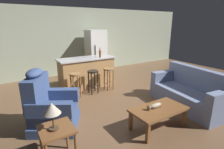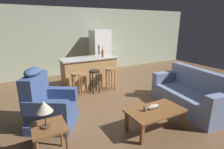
{
  "view_description": "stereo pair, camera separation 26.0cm",
  "coord_description": "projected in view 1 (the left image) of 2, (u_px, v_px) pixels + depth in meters",
  "views": [
    {
      "loc": [
        -2.21,
        -3.7,
        1.99
      ],
      "look_at": [
        0.05,
        -0.1,
        0.75
      ],
      "focal_mm": 28.0,
      "sensor_mm": 36.0,
      "label": 1
    },
    {
      "loc": [
        -1.98,
        -3.83,
        1.99
      ],
      "look_at": [
        0.05,
        -0.1,
        0.75
      ],
      "focal_mm": 28.0,
      "sensor_mm": 36.0,
      "label": 2
    }
  ],
  "objects": [
    {
      "name": "recliner_near_lamp",
      "position": [
        50.0,
        107.0,
        3.4
      ],
      "size": [
        1.15,
        1.15,
        1.2
      ],
      "rotation": [
        0.0,
        0.0,
        -0.53
      ],
      "color": "#384C7A",
      "rests_on": "ground_plane"
    },
    {
      "name": "end_table",
      "position": [
        57.0,
        134.0,
        2.52
      ],
      "size": [
        0.48,
        0.48,
        0.56
      ],
      "color": "brown",
      "rests_on": "ground_plane"
    },
    {
      "name": "bar_stool_left",
      "position": [
        76.0,
        81.0,
        4.83
      ],
      "size": [
        0.32,
        0.32,
        0.68
      ],
      "color": "olive",
      "rests_on": "ground_plane"
    },
    {
      "name": "bar_stool_middle",
      "position": [
        93.0,
        78.0,
        5.1
      ],
      "size": [
        0.32,
        0.32,
        0.68
      ],
      "color": "black",
      "rests_on": "ground_plane"
    },
    {
      "name": "bottle_tall_green",
      "position": [
        100.0,
        54.0,
        5.58
      ],
      "size": [
        0.07,
        0.07,
        0.32
      ],
      "color": "brown",
      "rests_on": "kitchen_island"
    },
    {
      "name": "bar_stool_right",
      "position": [
        109.0,
        75.0,
        5.38
      ],
      "size": [
        0.32,
        0.32,
        0.68
      ],
      "color": "olive",
      "rests_on": "ground_plane"
    },
    {
      "name": "coffee_table",
      "position": [
        159.0,
        111.0,
        3.38
      ],
      "size": [
        1.1,
        0.6,
        0.42
      ],
      "color": "brown",
      "rests_on": "ground_plane"
    },
    {
      "name": "kitchen_island",
      "position": [
        87.0,
        72.0,
        5.66
      ],
      "size": [
        1.8,
        0.7,
        0.95
      ],
      "color": "#AD7F4C",
      "rests_on": "ground_plane"
    },
    {
      "name": "fish_figurine",
      "position": [
        155.0,
        106.0,
        3.37
      ],
      "size": [
        0.34,
        0.1,
        0.1
      ],
      "color": "#4C3823",
      "rests_on": "coffee_table"
    },
    {
      "name": "ground_plane",
      "position": [
        108.0,
        101.0,
        4.69
      ],
      "size": [
        12.0,
        12.0,
        0.0
      ],
      "color": "brown"
    },
    {
      "name": "couch",
      "position": [
        190.0,
        93.0,
        4.33
      ],
      "size": [
        1.07,
        1.99,
        0.94
      ],
      "rotation": [
        0.0,
        0.0,
        3.01
      ],
      "color": "#707FA3",
      "rests_on": "ground_plane"
    },
    {
      "name": "table_lamp",
      "position": [
        52.0,
        110.0,
        2.37
      ],
      "size": [
        0.24,
        0.24,
        0.41
      ],
      "color": "#4C3823",
      "rests_on": "end_table"
    },
    {
      "name": "back_wall",
      "position": [
        67.0,
        42.0,
        6.87
      ],
      "size": [
        12.0,
        0.05,
        2.6
      ],
      "color": "#9EA88E",
      "rests_on": "ground_plane"
    },
    {
      "name": "refrigerator",
      "position": [
        96.0,
        52.0,
        7.0
      ],
      "size": [
        0.7,
        0.69,
        1.76
      ],
      "color": "white",
      "rests_on": "ground_plane"
    }
  ]
}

